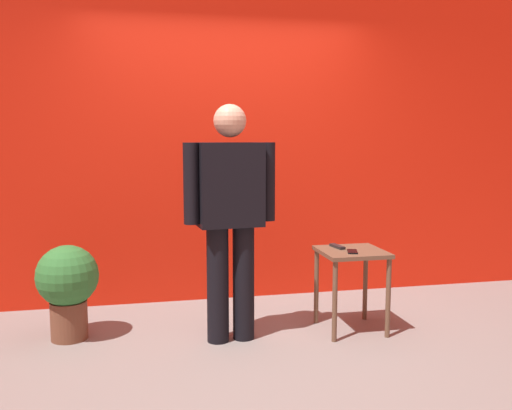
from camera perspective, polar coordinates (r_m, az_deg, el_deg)
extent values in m
plane|color=gray|center=(3.79, 0.61, -15.44)|extent=(12.00, 12.00, 0.00)
cube|color=red|center=(4.93, -3.16, 9.57)|extent=(6.31, 0.12, 3.34)
cylinder|color=black|center=(3.93, -3.99, -8.25)|extent=(0.17, 0.17, 0.83)
cylinder|color=black|center=(3.98, -1.30, -8.05)|extent=(0.17, 0.17, 0.83)
cube|color=black|center=(3.83, -2.70, 2.12)|extent=(0.47, 0.26, 0.59)
cube|color=#2D4784|center=(3.94, -3.14, 2.68)|extent=(0.13, 0.02, 0.49)
cube|color=silver|center=(3.95, -3.16, 2.43)|extent=(0.05, 0.01, 0.45)
cylinder|color=black|center=(3.77, -6.73, 2.22)|extent=(0.12, 0.12, 0.56)
cylinder|color=black|center=(3.91, 1.19, 2.44)|extent=(0.12, 0.12, 0.56)
sphere|color=tan|center=(3.82, -2.73, 8.73)|extent=(0.23, 0.23, 0.23)
cube|color=brown|center=(4.17, 9.91, -4.83)|extent=(0.47, 0.47, 0.03)
cylinder|color=brown|center=(3.99, 8.18, -9.90)|extent=(0.04, 0.04, 0.59)
cylinder|color=brown|center=(4.14, 13.56, -9.38)|extent=(0.04, 0.04, 0.59)
cylinder|color=brown|center=(4.36, 6.29, -8.41)|extent=(0.04, 0.04, 0.59)
cylinder|color=brown|center=(4.50, 11.28, -8.01)|extent=(0.04, 0.04, 0.59)
cube|color=black|center=(4.09, 9.97, -4.78)|extent=(0.11, 0.16, 0.01)
cube|color=black|center=(4.23, 8.44, -4.28)|extent=(0.07, 0.17, 0.02)
cylinder|color=brown|center=(4.26, -18.83, -11.24)|extent=(0.26, 0.26, 0.28)
sphere|color=#2D7233|center=(4.17, -19.00, -6.96)|extent=(0.44, 0.44, 0.44)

